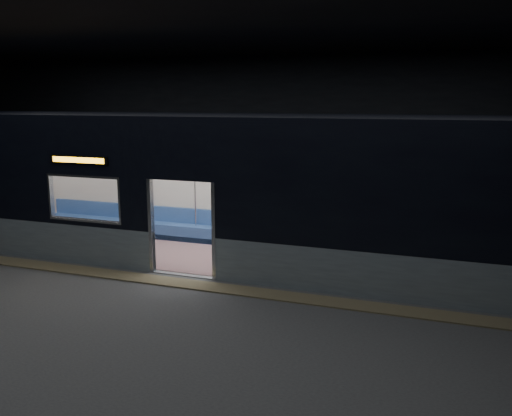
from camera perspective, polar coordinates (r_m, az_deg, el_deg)
The scene contains 7 objects.
station_floor at distance 10.87m, azimuth -10.21°, elevation -8.68°, with size 24.00×14.00×0.01m, color #47494C.
station_envelope at distance 10.23m, azimuth -10.94°, elevation 11.02°, with size 24.00×14.00×5.00m.
tactile_strip at distance 11.32m, azimuth -8.82°, elevation -7.72°, with size 22.80×0.50×0.03m, color #8C7F59.
metro_car at distance 12.62m, azimuth -4.77°, elevation 2.93°, with size 18.00×3.04×3.35m.
passenger at distance 12.76m, azimuth 13.52°, elevation -2.06°, with size 0.39×0.68×1.36m.
handbag at distance 12.57m, azimuth 13.39°, elevation -2.81°, with size 0.28×0.24×0.14m, color black.
transit_map at distance 13.30m, azimuth 4.67°, elevation 1.69°, with size 0.95×0.03×0.62m, color white.
Camera 1 is at (5.18, -8.81, 3.69)m, focal length 38.00 mm.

